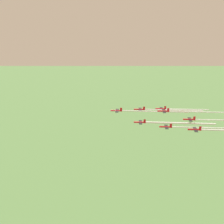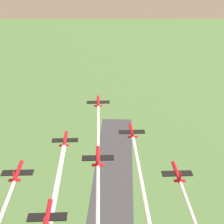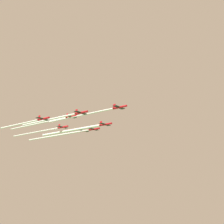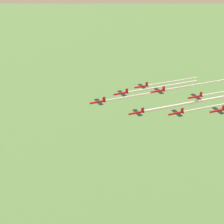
{
  "view_description": "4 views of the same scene",
  "coord_description": "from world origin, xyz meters",
  "px_view_note": "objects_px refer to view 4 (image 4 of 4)",
  "views": [
    {
      "loc": [
        45.74,
        174.1,
        205.2
      ],
      "look_at": [
        -20.08,
        -21.36,
        129.55
      ],
      "focal_mm": 50.0,
      "sensor_mm": 36.0,
      "label": 1
    },
    {
      "loc": [
        -113.6,
        11.93,
        172.63
      ],
      "look_at": [
        -30.9,
        -26.06,
        127.79
      ],
      "focal_mm": 50.0,
      "sensor_mm": 36.0,
      "label": 2
    },
    {
      "loc": [
        9.94,
        -168.06,
        86.28
      ],
      "look_at": [
        -26.57,
        -30.36,
        125.2
      ],
      "focal_mm": 50.0,
      "sensor_mm": 36.0,
      "label": 3
    },
    {
      "loc": [
        108.02,
        120.73,
        220.74
      ],
      "look_at": [
        -29.97,
        -19.67,
        123.22
      ],
      "focal_mm": 70.0,
      "sensor_mm": 36.0,
      "label": 4
    }
  ],
  "objects_px": {
    "jet_1": "(137,113)",
    "jet_3": "(177,113)",
    "jet_4": "(158,91)",
    "jet_7": "(196,97)",
    "jet_6": "(218,111)",
    "jet_0": "(98,102)",
    "jet_2": "(121,93)",
    "jet_5": "(142,86)"
  },
  "relations": [
    {
      "from": "jet_2",
      "to": "jet_1",
      "type": "bearing_deg",
      "value": -180.0
    },
    {
      "from": "jet_0",
      "to": "jet_5",
      "type": "distance_m",
      "value": 39.06
    },
    {
      "from": "jet_4",
      "to": "jet_5",
      "type": "height_order",
      "value": "jet_4"
    },
    {
      "from": "jet_7",
      "to": "jet_2",
      "type": "bearing_deg",
      "value": 59.53
    },
    {
      "from": "jet_1",
      "to": "jet_6",
      "type": "bearing_deg",
      "value": -120.47
    },
    {
      "from": "jet_3",
      "to": "jet_7",
      "type": "distance_m",
      "value": 19.47
    },
    {
      "from": "jet_3",
      "to": "jet_1",
      "type": "bearing_deg",
      "value": 59.53
    },
    {
      "from": "jet_2",
      "to": "jet_0",
      "type": "bearing_deg",
      "value": 120.47
    },
    {
      "from": "jet_1",
      "to": "jet_2",
      "type": "relative_size",
      "value": 1.0
    },
    {
      "from": "jet_6",
      "to": "jet_3",
      "type": "bearing_deg",
      "value": 59.53
    },
    {
      "from": "jet_5",
      "to": "jet_7",
      "type": "relative_size",
      "value": 1.0
    },
    {
      "from": "jet_2",
      "to": "jet_5",
      "type": "height_order",
      "value": "jet_2"
    },
    {
      "from": "jet_0",
      "to": "jet_6",
      "type": "relative_size",
      "value": 1.0
    },
    {
      "from": "jet_0",
      "to": "jet_5",
      "type": "relative_size",
      "value": 1.0
    },
    {
      "from": "jet_2",
      "to": "jet_5",
      "type": "relative_size",
      "value": 1.0
    },
    {
      "from": "jet_0",
      "to": "jet_4",
      "type": "distance_m",
      "value": 33.42
    },
    {
      "from": "jet_4",
      "to": "jet_7",
      "type": "bearing_deg",
      "value": -120.47
    },
    {
      "from": "jet_5",
      "to": "jet_6",
      "type": "height_order",
      "value": "jet_6"
    },
    {
      "from": "jet_0",
      "to": "jet_7",
      "type": "height_order",
      "value": "jet_0"
    },
    {
      "from": "jet_2",
      "to": "jet_6",
      "type": "distance_m",
      "value": 51.62
    },
    {
      "from": "jet_3",
      "to": "jet_4",
      "type": "xyz_separation_m",
      "value": [
        -7.53,
        -18.16,
        3.83
      ]
    },
    {
      "from": "jet_1",
      "to": "jet_7",
      "type": "xyz_separation_m",
      "value": [
        -30.87,
        12.8,
        2.99
      ]
    },
    {
      "from": "jet_3",
      "to": "jet_7",
      "type": "height_order",
      "value": "jet_7"
    },
    {
      "from": "jet_1",
      "to": "jet_4",
      "type": "bearing_deg",
      "value": -59.53
    },
    {
      "from": "jet_3",
      "to": "jet_5",
      "type": "distance_m",
      "value": 39.34
    },
    {
      "from": "jet_2",
      "to": "jet_6",
      "type": "relative_size",
      "value": 1.0
    },
    {
      "from": "jet_2",
      "to": "jet_7",
      "type": "bearing_deg",
      "value": -120.47
    },
    {
      "from": "jet_0",
      "to": "jet_4",
      "type": "relative_size",
      "value": 1.0
    },
    {
      "from": "jet_3",
      "to": "jet_6",
      "type": "relative_size",
      "value": 1.0
    },
    {
      "from": "jet_2",
      "to": "jet_4",
      "type": "bearing_deg",
      "value": -120.47
    },
    {
      "from": "jet_3",
      "to": "jet_5",
      "type": "bearing_deg",
      "value": 0.0
    },
    {
      "from": "jet_1",
      "to": "jet_3",
      "type": "bearing_deg",
      "value": -120.47
    },
    {
      "from": "jet_5",
      "to": "jet_1",
      "type": "bearing_deg",
      "value": 150.46
    },
    {
      "from": "jet_6",
      "to": "jet_7",
      "type": "relative_size",
      "value": 1.0
    },
    {
      "from": "jet_3",
      "to": "jet_7",
      "type": "relative_size",
      "value": 1.0
    },
    {
      "from": "jet_0",
      "to": "jet_1",
      "type": "distance_m",
      "value": 19.92
    },
    {
      "from": "jet_2",
      "to": "jet_3",
      "type": "relative_size",
      "value": 1.0
    },
    {
      "from": "jet_7",
      "to": "jet_3",
      "type": "bearing_deg",
      "value": 120.47
    },
    {
      "from": "jet_4",
      "to": "jet_7",
      "type": "relative_size",
      "value": 1.0
    },
    {
      "from": "jet_0",
      "to": "jet_1",
      "type": "bearing_deg",
      "value": -120.47
    },
    {
      "from": "jet_1",
      "to": "jet_6",
      "type": "height_order",
      "value": "jet_6"
    },
    {
      "from": "jet_4",
      "to": "jet_6",
      "type": "xyz_separation_m",
      "value": [
        -4.15,
        33.64,
        -1.06
      ]
    }
  ]
}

